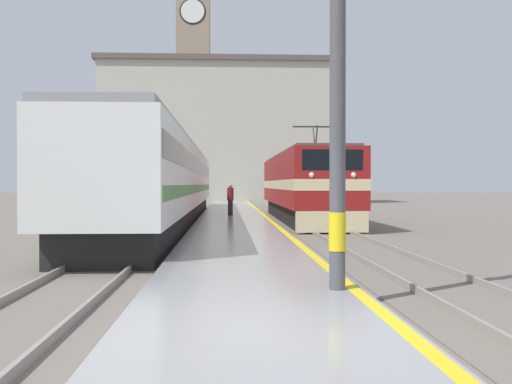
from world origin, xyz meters
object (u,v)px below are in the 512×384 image
Objects in this scene: catenary_mast at (344,55)px; clock_tower at (194,76)px; locomotive_train at (303,186)px; passenger_train at (170,181)px; person_on_platform at (230,199)px.

catenary_mast is 58.83m from clock_tower.
clock_tower is (-5.44, 57.71, 10.04)m from catenary_mast.
clock_tower reaches higher than catenary_mast.
clock_tower is at bearing 95.38° from catenary_mast.
clock_tower reaches higher than locomotive_train.
passenger_train is 38.72m from clock_tower.
catenary_mast is 4.37× the size of person_on_platform.
locomotive_train is 10.68× the size of person_on_platform.
clock_tower is (-7.61, 35.79, 12.14)m from locomotive_train.
locomotive_train reaches higher than passenger_train.
catenary_mast is at bearing -77.51° from passenger_train.
locomotive_train is at bearing -4.97° from person_on_platform.
catenary_mast is 22.48m from person_on_platform.
person_on_platform is at bearing -83.83° from clock_tower.
passenger_train is at bearing -171.25° from locomotive_train.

